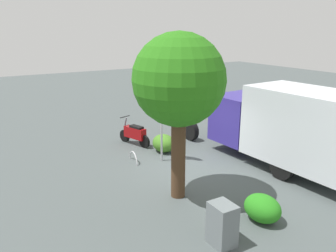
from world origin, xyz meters
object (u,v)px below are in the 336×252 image
box_truck_near (290,125)px  stop_sign (161,109)px  utility_cabinet (222,224)px  street_tree (179,82)px  motorcycle (135,134)px  bike_rack_hoop (134,162)px

box_truck_near → stop_sign: stop_sign is taller
stop_sign → utility_cabinet: size_ratio=2.96×
stop_sign → utility_cabinet: bearing=165.3°
street_tree → utility_cabinet: size_ratio=4.65×
box_truck_near → motorcycle: 6.48m
box_truck_near → street_tree: size_ratio=1.69×
motorcycle → utility_cabinet: bearing=151.6°
motorcycle → utility_cabinet: size_ratio=1.65×
motorcycle → stop_sign: stop_sign is taller
stop_sign → bike_rack_hoop: (0.44, 0.99, -2.09)m
box_truck_near → stop_sign: bearing=47.4°
box_truck_near → motorcycle: (5.19, 3.70, -1.13)m
stop_sign → street_tree: bearing=160.3°
box_truck_near → utility_cabinet: (-2.38, 5.02, -1.12)m
stop_sign → bike_rack_hoop: stop_sign is taller
utility_cabinet → bike_rack_hoop: 5.83m
stop_sign → utility_cabinet: (-5.35, 1.40, -1.56)m
street_tree → bike_rack_hoop: 4.77m
bike_rack_hoop → motorcycle: bearing=-27.0°
box_truck_near → bike_rack_hoop: 5.97m
motorcycle → box_truck_near: bearing=-163.1°
box_truck_near → motorcycle: bearing=32.3°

